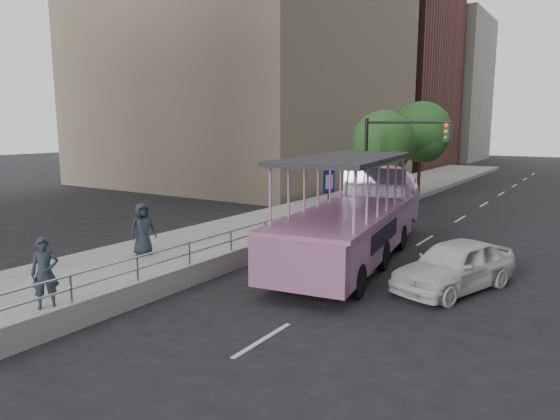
{
  "coord_description": "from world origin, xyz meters",
  "views": [
    {
      "loc": [
        7.2,
        -10.73,
        4.79
      ],
      "look_at": [
        -1.45,
        2.47,
        2.15
      ],
      "focal_mm": 32.0,
      "sensor_mm": 36.0,
      "label": 1
    }
  ],
  "objects_px": {
    "pedestrian_near": "(45,273)",
    "street_tree_near": "(384,144)",
    "pedestrian_far": "(143,229)",
    "street_tree_far": "(422,134)",
    "duck_boat": "(358,219)",
    "car": "(455,265)",
    "parking_sign": "(329,197)",
    "traffic_signal": "(389,154)"
  },
  "relations": [
    {
      "from": "parking_sign",
      "to": "street_tree_near",
      "type": "xyz_separation_m",
      "value": [
        -0.67,
        7.88,
        1.98
      ]
    },
    {
      "from": "duck_boat",
      "to": "street_tree_near",
      "type": "height_order",
      "value": "street_tree_near"
    },
    {
      "from": "parking_sign",
      "to": "traffic_signal",
      "type": "xyz_separation_m",
      "value": [
        0.92,
        4.45,
        1.66
      ]
    },
    {
      "from": "pedestrian_near",
      "to": "street_tree_far",
      "type": "distance_m",
      "value": 26.07
    },
    {
      "from": "pedestrian_near",
      "to": "street_tree_near",
      "type": "bearing_deg",
      "value": 32.97
    },
    {
      "from": "traffic_signal",
      "to": "street_tree_far",
      "type": "distance_m",
      "value": 9.57
    },
    {
      "from": "duck_boat",
      "to": "car",
      "type": "height_order",
      "value": "duck_boat"
    },
    {
      "from": "duck_boat",
      "to": "pedestrian_far",
      "type": "xyz_separation_m",
      "value": [
        -5.97,
        -4.95,
        -0.18
      ]
    },
    {
      "from": "pedestrian_far",
      "to": "street_tree_near",
      "type": "xyz_separation_m",
      "value": [
        2.98,
        14.92,
        2.59
      ]
    },
    {
      "from": "duck_boat",
      "to": "traffic_signal",
      "type": "distance_m",
      "value": 7.01
    },
    {
      "from": "pedestrian_far",
      "to": "duck_boat",
      "type": "bearing_deg",
      "value": -30.86
    },
    {
      "from": "car",
      "to": "street_tree_far",
      "type": "distance_m",
      "value": 19.47
    },
    {
      "from": "pedestrian_far",
      "to": "car",
      "type": "bearing_deg",
      "value": -53.62
    },
    {
      "from": "pedestrian_far",
      "to": "parking_sign",
      "type": "xyz_separation_m",
      "value": [
        3.65,
        7.04,
        0.61
      ]
    },
    {
      "from": "duck_boat",
      "to": "pedestrian_far",
      "type": "relative_size",
      "value": 6.32
    },
    {
      "from": "street_tree_near",
      "to": "traffic_signal",
      "type": "bearing_deg",
      "value": -65.02
    },
    {
      "from": "pedestrian_near",
      "to": "pedestrian_far",
      "type": "distance_m",
      "value": 5.35
    },
    {
      "from": "duck_boat",
      "to": "street_tree_far",
      "type": "bearing_deg",
      "value": 99.92
    },
    {
      "from": "duck_boat",
      "to": "pedestrian_near",
      "type": "distance_m",
      "value": 10.65
    },
    {
      "from": "pedestrian_near",
      "to": "street_tree_far",
      "type": "relative_size",
      "value": 0.28
    },
    {
      "from": "street_tree_far",
      "to": "street_tree_near",
      "type": "bearing_deg",
      "value": -91.91
    },
    {
      "from": "car",
      "to": "parking_sign",
      "type": "distance_m",
      "value": 7.57
    },
    {
      "from": "duck_boat",
      "to": "street_tree_far",
      "type": "relative_size",
      "value": 1.83
    },
    {
      "from": "street_tree_near",
      "to": "street_tree_far",
      "type": "distance_m",
      "value": 6.02
    },
    {
      "from": "pedestrian_near",
      "to": "parking_sign",
      "type": "bearing_deg",
      "value": 28.01
    },
    {
      "from": "pedestrian_near",
      "to": "traffic_signal",
      "type": "bearing_deg",
      "value": 26.9
    },
    {
      "from": "car",
      "to": "traffic_signal",
      "type": "relative_size",
      "value": 0.85
    },
    {
      "from": "duck_boat",
      "to": "street_tree_far",
      "type": "distance_m",
      "value": 16.47
    },
    {
      "from": "parking_sign",
      "to": "street_tree_far",
      "type": "xyz_separation_m",
      "value": [
        -0.47,
        13.88,
        2.47
      ]
    },
    {
      "from": "car",
      "to": "parking_sign",
      "type": "relative_size",
      "value": 1.49
    },
    {
      "from": "parking_sign",
      "to": "street_tree_far",
      "type": "bearing_deg",
      "value": 91.96
    },
    {
      "from": "pedestrian_far",
      "to": "traffic_signal",
      "type": "xyz_separation_m",
      "value": [
        4.58,
        11.49,
        2.27
      ]
    },
    {
      "from": "street_tree_near",
      "to": "street_tree_far",
      "type": "xyz_separation_m",
      "value": [
        0.2,
        6.0,
        0.49
      ]
    },
    {
      "from": "car",
      "to": "street_tree_far",
      "type": "height_order",
      "value": "street_tree_far"
    },
    {
      "from": "street_tree_near",
      "to": "street_tree_far",
      "type": "bearing_deg",
      "value": 88.09
    },
    {
      "from": "pedestrian_far",
      "to": "street_tree_far",
      "type": "height_order",
      "value": "street_tree_far"
    },
    {
      "from": "car",
      "to": "parking_sign",
      "type": "bearing_deg",
      "value": 166.98
    },
    {
      "from": "street_tree_near",
      "to": "street_tree_far",
      "type": "relative_size",
      "value": 0.89
    },
    {
      "from": "pedestrian_near",
      "to": "duck_boat",
      "type": "bearing_deg",
      "value": 13.99
    },
    {
      "from": "pedestrian_far",
      "to": "parking_sign",
      "type": "relative_size",
      "value": 0.63
    },
    {
      "from": "duck_boat",
      "to": "street_tree_near",
      "type": "distance_m",
      "value": 10.69
    },
    {
      "from": "pedestrian_near",
      "to": "parking_sign",
      "type": "xyz_separation_m",
      "value": [
        1.62,
        11.98,
        0.64
      ]
    }
  ]
}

